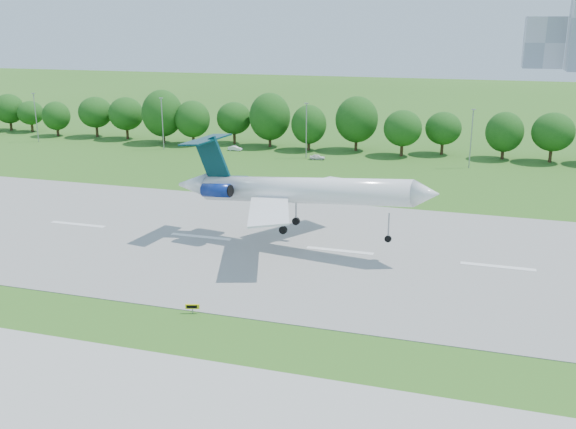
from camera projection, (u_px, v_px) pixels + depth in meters
name	position (u px, v px, depth m)	size (l,w,h in m)	color
ground	(285.00, 336.00, 61.96)	(600.00, 600.00, 0.00)	#265717
runway	(340.00, 251.00, 84.88)	(400.00, 45.00, 0.08)	gray
tree_line	(403.00, 128.00, 144.54)	(288.40, 8.40, 10.40)	#382314
light_poles	(386.00, 134.00, 136.01)	(175.90, 0.25, 12.19)	gray
airliner	(290.00, 189.00, 84.69)	(37.27, 26.85, 11.88)	white
taxi_sign_centre	(192.00, 307.00, 66.61)	(1.46, 0.57, 1.04)	gray
service_vehicle_a	(235.00, 148.00, 150.63)	(1.15, 3.30, 1.09)	white
service_vehicle_b	(317.00, 157.00, 140.85)	(1.34, 3.34, 1.14)	silver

